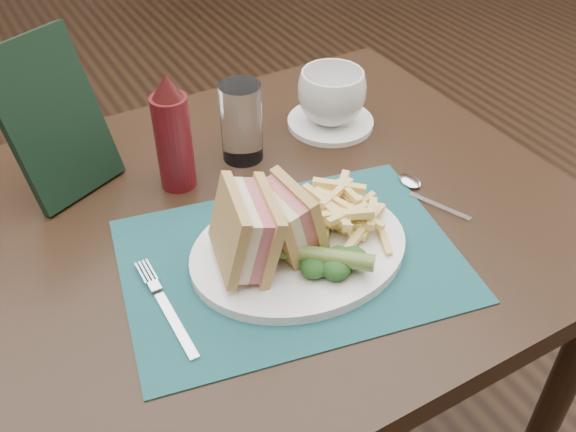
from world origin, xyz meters
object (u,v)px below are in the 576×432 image
object	(u,v)px
plate	(299,250)
check_presenter	(53,119)
ketchup_bottle	(173,132)
placemat	(291,260)
saucer	(330,122)
coffee_cup	(332,96)
table_main	(271,368)
sandwich_half_a	(229,233)
drinking_glass	(241,122)
sandwich_half_b	(273,223)

from	to	relation	value
plate	check_presenter	bearing A→B (deg)	128.35
ketchup_bottle	check_presenter	size ratio (longest dim) A/B	0.77
placemat	saucer	xyz separation A→B (m)	(0.23, 0.26, 0.00)
saucer	coffee_cup	xyz separation A→B (m)	(0.00, 0.00, 0.05)
ketchup_bottle	table_main	bearing A→B (deg)	-55.38
table_main	coffee_cup	bearing A→B (deg)	36.19
sandwich_half_a	coffee_cup	distance (m)	0.40
table_main	placemat	world-z (taller)	placemat
table_main	sandwich_half_a	bearing A→B (deg)	-137.21
drinking_glass	saucer	bearing A→B (deg)	3.93
saucer	drinking_glass	size ratio (longest dim) A/B	1.15
coffee_cup	check_presenter	xyz separation A→B (m)	(-0.44, 0.05, 0.06)
drinking_glass	ketchup_bottle	size ratio (longest dim) A/B	0.70
saucer	coffee_cup	size ratio (longest dim) A/B	1.29
sandwich_half_b	saucer	world-z (taller)	sandwich_half_b
plate	coffee_cup	world-z (taller)	coffee_cup
plate	sandwich_half_a	bearing A→B (deg)	176.17
saucer	ketchup_bottle	xyz separation A→B (m)	(-0.30, -0.03, 0.09)
plate	coffee_cup	distance (m)	0.34
placemat	sandwich_half_a	xyz separation A→B (m)	(-0.08, 0.01, 0.07)
coffee_cup	drinking_glass	size ratio (longest dim) A/B	0.89
sandwich_half_b	coffee_cup	distance (m)	0.36
sandwich_half_b	ketchup_bottle	distance (m)	0.23
placemat	check_presenter	xyz separation A→B (m)	(-0.21, 0.32, 0.12)
plate	saucer	bearing A→B (deg)	52.67
check_presenter	sandwich_half_b	bearing A→B (deg)	-82.48
coffee_cup	placemat	bearing A→B (deg)	-131.46
saucer	table_main	bearing A→B (deg)	-143.81
table_main	ketchup_bottle	distance (m)	0.49
ketchup_bottle	check_presenter	world-z (taller)	check_presenter
coffee_cup	ketchup_bottle	xyz separation A→B (m)	(-0.30, -0.03, 0.04)
ketchup_bottle	coffee_cup	bearing A→B (deg)	5.53
plate	sandwich_half_b	bearing A→B (deg)	170.51
plate	saucer	distance (m)	0.34
plate	coffee_cup	xyz separation A→B (m)	(0.22, 0.26, 0.05)
table_main	sandwich_half_a	world-z (taller)	sandwich_half_a
sandwich_half_a	saucer	size ratio (longest dim) A/B	0.74
table_main	sandwich_half_b	world-z (taller)	sandwich_half_b
plate	ketchup_bottle	xyz separation A→B (m)	(-0.08, 0.23, 0.08)
sandwich_half_a	placemat	bearing A→B (deg)	3.01
plate	sandwich_half_b	size ratio (longest dim) A/B	3.15
table_main	saucer	size ratio (longest dim) A/B	6.00
check_presenter	saucer	bearing A→B (deg)	-31.00
coffee_cup	check_presenter	bearing A→B (deg)	173.27
plate	table_main	bearing A→B (deg)	88.25
placemat	plate	world-z (taller)	plate
check_presenter	placemat	bearing A→B (deg)	-80.68
placemat	sandwich_half_a	size ratio (longest dim) A/B	3.97
plate	coffee_cup	bearing A→B (deg)	52.67
table_main	ketchup_bottle	size ratio (longest dim) A/B	4.84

